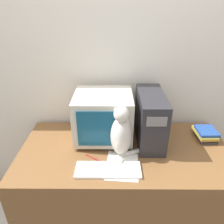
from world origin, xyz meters
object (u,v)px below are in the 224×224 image
object	(u,v)px
crt_monitor	(103,116)
computer_tower	(150,118)
keyboard	(108,170)
pen	(94,158)
book_stack	(205,134)
cat	(121,134)

from	to	relation	value
crt_monitor	computer_tower	xyz separation A→B (m)	(0.35, -0.02, -0.00)
keyboard	computer_tower	bearing A→B (deg)	49.62
keyboard	pen	size ratio (longest dim) A/B	3.30
keyboard	book_stack	distance (m)	0.85
cat	book_stack	xyz separation A→B (m)	(0.67, 0.19, -0.12)
pen	cat	bearing A→B (deg)	19.01
book_stack	pen	bearing A→B (deg)	-163.30
keyboard	cat	size ratio (longest dim) A/B	1.08
computer_tower	book_stack	bearing A→B (deg)	1.71
pen	book_stack	bearing A→B (deg)	16.70
keyboard	book_stack	xyz separation A→B (m)	(0.76, 0.38, 0.03)
crt_monitor	computer_tower	size ratio (longest dim) A/B	0.91
computer_tower	keyboard	size ratio (longest dim) A/B	1.12
crt_monitor	computer_tower	world-z (taller)	computer_tower
computer_tower	pen	bearing A→B (deg)	-149.16
crt_monitor	keyboard	world-z (taller)	crt_monitor
keyboard	pen	xyz separation A→B (m)	(-0.10, 0.12, -0.01)
computer_tower	book_stack	size ratio (longest dim) A/B	2.24
computer_tower	cat	world-z (taller)	cat
cat	crt_monitor	bearing A→B (deg)	128.51
cat	pen	xyz separation A→B (m)	(-0.19, -0.07, -0.16)
computer_tower	keyboard	distance (m)	0.51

